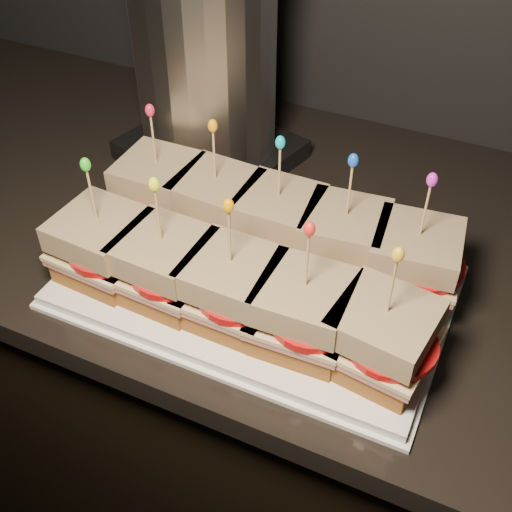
% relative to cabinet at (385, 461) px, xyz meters
% --- Properties ---
extents(cabinet, '(2.65, 0.61, 0.91)m').
position_rel_cabinet_xyz_m(cabinet, '(0.00, 0.00, 0.00)').
color(cabinet, black).
rests_on(cabinet, ground).
extents(granite_slab, '(2.69, 0.65, 0.03)m').
position_rel_cabinet_xyz_m(granite_slab, '(0.00, 0.00, 0.47)').
color(granite_slab, black).
rests_on(granite_slab, cabinet).
extents(platter, '(0.46, 0.28, 0.02)m').
position_rel_cabinet_xyz_m(platter, '(-0.19, -0.14, 0.50)').
color(platter, white).
rests_on(platter, granite_slab).
extents(platter_rim, '(0.47, 0.29, 0.01)m').
position_rel_cabinet_xyz_m(platter_rim, '(-0.19, -0.14, 0.49)').
color(platter_rim, white).
rests_on(platter_rim, granite_slab).
extents(sandwich_0_bread_bot, '(0.10, 0.10, 0.03)m').
position_rel_cabinet_xyz_m(sandwich_0_bread_bot, '(-0.37, -0.08, 0.52)').
color(sandwich_0_bread_bot, brown).
rests_on(sandwich_0_bread_bot, platter).
extents(sandwich_0_ham, '(0.11, 0.10, 0.01)m').
position_rel_cabinet_xyz_m(sandwich_0_ham, '(-0.37, -0.08, 0.54)').
color(sandwich_0_ham, '#B55A53').
rests_on(sandwich_0_ham, sandwich_0_bread_bot).
extents(sandwich_0_cheese, '(0.11, 0.11, 0.01)m').
position_rel_cabinet_xyz_m(sandwich_0_cheese, '(-0.37, -0.08, 0.55)').
color(sandwich_0_cheese, beige).
rests_on(sandwich_0_cheese, sandwich_0_ham).
extents(sandwich_0_tomato, '(0.10, 0.10, 0.01)m').
position_rel_cabinet_xyz_m(sandwich_0_tomato, '(-0.36, -0.08, 0.55)').
color(sandwich_0_tomato, red).
rests_on(sandwich_0_tomato, sandwich_0_cheese).
extents(sandwich_0_bread_top, '(0.10, 0.10, 0.03)m').
position_rel_cabinet_xyz_m(sandwich_0_bread_top, '(-0.37, -0.08, 0.57)').
color(sandwich_0_bread_top, '#4E280C').
rests_on(sandwich_0_bread_top, sandwich_0_tomato).
extents(sandwich_0_pick, '(0.00, 0.00, 0.09)m').
position_rel_cabinet_xyz_m(sandwich_0_pick, '(-0.37, -0.08, 0.62)').
color(sandwich_0_pick, tan).
rests_on(sandwich_0_pick, sandwich_0_bread_top).
extents(sandwich_0_frill, '(0.01, 0.01, 0.02)m').
position_rel_cabinet_xyz_m(sandwich_0_frill, '(-0.37, -0.08, 0.67)').
color(sandwich_0_frill, red).
rests_on(sandwich_0_frill, sandwich_0_pick).
extents(sandwich_1_bread_bot, '(0.10, 0.10, 0.03)m').
position_rel_cabinet_xyz_m(sandwich_1_bread_bot, '(-0.28, -0.08, 0.52)').
color(sandwich_1_bread_bot, brown).
rests_on(sandwich_1_bread_bot, platter).
extents(sandwich_1_ham, '(0.11, 0.11, 0.01)m').
position_rel_cabinet_xyz_m(sandwich_1_ham, '(-0.28, -0.08, 0.54)').
color(sandwich_1_ham, '#B55A53').
rests_on(sandwich_1_ham, sandwich_1_bread_bot).
extents(sandwich_1_cheese, '(0.11, 0.11, 0.01)m').
position_rel_cabinet_xyz_m(sandwich_1_cheese, '(-0.28, -0.08, 0.55)').
color(sandwich_1_cheese, beige).
rests_on(sandwich_1_cheese, sandwich_1_ham).
extents(sandwich_1_tomato, '(0.10, 0.10, 0.01)m').
position_rel_cabinet_xyz_m(sandwich_1_tomato, '(-0.27, -0.08, 0.55)').
color(sandwich_1_tomato, red).
rests_on(sandwich_1_tomato, sandwich_1_cheese).
extents(sandwich_1_bread_top, '(0.10, 0.10, 0.03)m').
position_rel_cabinet_xyz_m(sandwich_1_bread_top, '(-0.28, -0.08, 0.57)').
color(sandwich_1_bread_top, '#4E280C').
rests_on(sandwich_1_bread_top, sandwich_1_tomato).
extents(sandwich_1_pick, '(0.00, 0.00, 0.09)m').
position_rel_cabinet_xyz_m(sandwich_1_pick, '(-0.28, -0.08, 0.62)').
color(sandwich_1_pick, tan).
rests_on(sandwich_1_pick, sandwich_1_bread_top).
extents(sandwich_1_frill, '(0.01, 0.01, 0.02)m').
position_rel_cabinet_xyz_m(sandwich_1_frill, '(-0.28, -0.08, 0.67)').
color(sandwich_1_frill, orange).
rests_on(sandwich_1_frill, sandwich_1_pick).
extents(sandwich_2_bread_bot, '(0.10, 0.10, 0.03)m').
position_rel_cabinet_xyz_m(sandwich_2_bread_bot, '(-0.19, -0.08, 0.52)').
color(sandwich_2_bread_bot, brown).
rests_on(sandwich_2_bread_bot, platter).
extents(sandwich_2_ham, '(0.11, 0.10, 0.01)m').
position_rel_cabinet_xyz_m(sandwich_2_ham, '(-0.19, -0.08, 0.54)').
color(sandwich_2_ham, '#B55A53').
rests_on(sandwich_2_ham, sandwich_2_bread_bot).
extents(sandwich_2_cheese, '(0.11, 0.10, 0.01)m').
position_rel_cabinet_xyz_m(sandwich_2_cheese, '(-0.19, -0.08, 0.55)').
color(sandwich_2_cheese, beige).
rests_on(sandwich_2_cheese, sandwich_2_ham).
extents(sandwich_2_tomato, '(0.10, 0.10, 0.01)m').
position_rel_cabinet_xyz_m(sandwich_2_tomato, '(-0.18, -0.08, 0.55)').
color(sandwich_2_tomato, red).
rests_on(sandwich_2_tomato, sandwich_2_cheese).
extents(sandwich_2_bread_top, '(0.10, 0.10, 0.03)m').
position_rel_cabinet_xyz_m(sandwich_2_bread_top, '(-0.19, -0.08, 0.57)').
color(sandwich_2_bread_top, '#4E280C').
rests_on(sandwich_2_bread_top, sandwich_2_tomato).
extents(sandwich_2_pick, '(0.00, 0.00, 0.09)m').
position_rel_cabinet_xyz_m(sandwich_2_pick, '(-0.19, -0.08, 0.62)').
color(sandwich_2_pick, tan).
rests_on(sandwich_2_pick, sandwich_2_bread_top).
extents(sandwich_2_frill, '(0.01, 0.01, 0.02)m').
position_rel_cabinet_xyz_m(sandwich_2_frill, '(-0.19, -0.08, 0.67)').
color(sandwich_2_frill, '#05A9B7').
rests_on(sandwich_2_frill, sandwich_2_pick).
extents(sandwich_3_bread_bot, '(0.11, 0.11, 0.03)m').
position_rel_cabinet_xyz_m(sandwich_3_bread_bot, '(-0.11, -0.08, 0.52)').
color(sandwich_3_bread_bot, brown).
rests_on(sandwich_3_bread_bot, platter).
extents(sandwich_3_ham, '(0.12, 0.11, 0.01)m').
position_rel_cabinet_xyz_m(sandwich_3_ham, '(-0.11, -0.08, 0.54)').
color(sandwich_3_ham, '#B55A53').
rests_on(sandwich_3_ham, sandwich_3_bread_bot).
extents(sandwich_3_cheese, '(0.12, 0.11, 0.01)m').
position_rel_cabinet_xyz_m(sandwich_3_cheese, '(-0.11, -0.08, 0.55)').
color(sandwich_3_cheese, beige).
rests_on(sandwich_3_cheese, sandwich_3_ham).
extents(sandwich_3_tomato, '(0.10, 0.10, 0.01)m').
position_rel_cabinet_xyz_m(sandwich_3_tomato, '(-0.09, -0.08, 0.55)').
color(sandwich_3_tomato, red).
rests_on(sandwich_3_tomato, sandwich_3_cheese).
extents(sandwich_3_bread_top, '(0.11, 0.11, 0.03)m').
position_rel_cabinet_xyz_m(sandwich_3_bread_top, '(-0.11, -0.08, 0.57)').
color(sandwich_3_bread_top, '#4E280C').
rests_on(sandwich_3_bread_top, sandwich_3_tomato).
extents(sandwich_3_pick, '(0.00, 0.00, 0.09)m').
position_rel_cabinet_xyz_m(sandwich_3_pick, '(-0.11, -0.08, 0.62)').
color(sandwich_3_pick, tan).
rests_on(sandwich_3_pick, sandwich_3_bread_top).
extents(sandwich_3_frill, '(0.01, 0.01, 0.02)m').
position_rel_cabinet_xyz_m(sandwich_3_frill, '(-0.11, -0.08, 0.67)').
color(sandwich_3_frill, blue).
rests_on(sandwich_3_frill, sandwich_3_pick).
extents(sandwich_4_bread_bot, '(0.11, 0.11, 0.03)m').
position_rel_cabinet_xyz_m(sandwich_4_bread_bot, '(-0.02, -0.08, 0.52)').
color(sandwich_4_bread_bot, brown).
rests_on(sandwich_4_bread_bot, platter).
extents(sandwich_4_ham, '(0.12, 0.11, 0.01)m').
position_rel_cabinet_xyz_m(sandwich_4_ham, '(-0.02, -0.08, 0.54)').
color(sandwich_4_ham, '#B55A53').
rests_on(sandwich_4_ham, sandwich_4_bread_bot).
extents(sandwich_4_cheese, '(0.12, 0.12, 0.01)m').
position_rel_cabinet_xyz_m(sandwich_4_cheese, '(-0.02, -0.08, 0.55)').
color(sandwich_4_cheese, beige).
rests_on(sandwich_4_cheese, sandwich_4_ham).
extents(sandwich_4_tomato, '(0.10, 0.10, 0.01)m').
position_rel_cabinet_xyz_m(sandwich_4_tomato, '(-0.01, -0.08, 0.55)').
color(sandwich_4_tomato, red).
rests_on(sandwich_4_tomato, sandwich_4_cheese).
extents(sandwich_4_bread_top, '(0.11, 0.11, 0.03)m').
position_rel_cabinet_xyz_m(sandwich_4_bread_top, '(-0.02, -0.08, 0.57)').
color(sandwich_4_bread_top, '#4E280C').
rests_on(sandwich_4_bread_top, sandwich_4_tomato).
extents(sandwich_4_pick, '(0.00, 0.00, 0.09)m').
position_rel_cabinet_xyz_m(sandwich_4_pick, '(-0.02, -0.08, 0.62)').
color(sandwich_4_pick, tan).
rests_on(sandwich_4_pick, sandwich_4_bread_top).
extents(sandwich_4_frill, '(0.01, 0.01, 0.02)m').
position_rel_cabinet_xyz_m(sandwich_4_frill, '(-0.02, -0.08, 0.67)').
color(sandwich_4_frill, '#CF23C7').
rests_on(sandwich_4_frill, sandwich_4_pick).
extents(sandwich_5_bread_bot, '(0.10, 0.10, 0.03)m').
position_rel_cabinet_xyz_m(sandwich_5_bread_bot, '(-0.37, -0.21, 0.52)').
color(sandwich_5_bread_bot, brown).
rests_on(sandwich_5_bread_bot, platter).
extents(sandwich_5_ham, '(0.11, 0.11, 0.01)m').
position_rel_cabinet_xyz_m(sandwich_5_ham, '(-0.37, -0.21, 0.54)').
color(sandwich_5_ham, '#B55A53').
rests_on(sandwich_5_ham, sandwich_5_bread_bot).
extents(sandwich_5_cheese, '(0.11, 0.11, 0.01)m').
position_rel_cabinet_xyz_m(sandwich_5_cheese, '(-0.37, -0.21, 0.55)').
color(sandwich_5_cheese, beige).
rests_on(sandwich_5_cheese, sandwich_5_ham).
extents(sandwich_5_tomato, '(0.10, 0.10, 0.01)m').
position_rel_cabinet_xyz_m(sandwich_5_tomato, '(-0.36, -0.21, 0.55)').
color(sandwich_5_tomato, red).
rests_on(sandwich_5_tomato, sandwich_5_cheese).
extents(sandwich_5_bread_top, '(0.10, 0.10, 0.03)m').
position_rel_cabinet_xyz_m(sandwich_5_bread_top, '(-0.37, -0.21, 0.57)').
color(sandwich_5_bread_top, '#4E280C').
rests_on(sandwich_5_bread_top, sandwich_5_tomato).
extents(sandwich_5_pick, '(0.00, 0.00, 0.09)m').
position_rel_cabinet_xyz_m(sandwich_5_pick, '(-0.37, -0.21, 0.62)').
color(sandwich_5_pick, tan).
rests_on(sandwich_5_pick, sandwich_5_bread_top).
extents(sandwich_5_frill, '(0.01, 0.01, 0.02)m').
position_rel_cabinet_xyz_m(sandwich_5_frill, '(-0.37, -0.21, 0.67)').
color(sandwich_5_frill, green).
rests_on(sandwich_5_frill, sandwich_5_pick).
extents(sandwich_6_bread_bot, '(0.10, 0.10, 0.03)m').
position_rel_cabinet_xyz_m(sandwich_6_bread_bot, '(-0.28, -0.21, 0.52)').
color(sandwich_6_bread_bot, brown).
rests_on(sandwich_6_bread_bot, platter).
extents(sandwich_6_ham, '(0.11, 0.11, 0.01)m').
position_rel_cabinet_xyz_m(sandwich_6_ham, '(-0.28, -0.21, 0.54)').
color(sandwich_6_ham, '#B55A53').
rests_on(sandwich_6_ham, sandwich_6_bread_bot).
extents(sandwich_6_cheese, '(0.11, 0.11, 0.01)m').
position_rel_cabinet_xyz_m(sandwich_6_cheese, '(-0.28, -0.21, 0.55)').
color(sandwich_6_cheese, beige).
rests_on(sandwich_6_cheese, sandwich_6_ham).
extents(sandwich_6_tomato, '(0.10, 0.10, 0.01)m').
position_rel_cabinet_xyz_m(sandwich_6_tomato, '(-0.27, -0.21, 0.55)').
color(sandwich_6_tomato, red).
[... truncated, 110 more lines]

